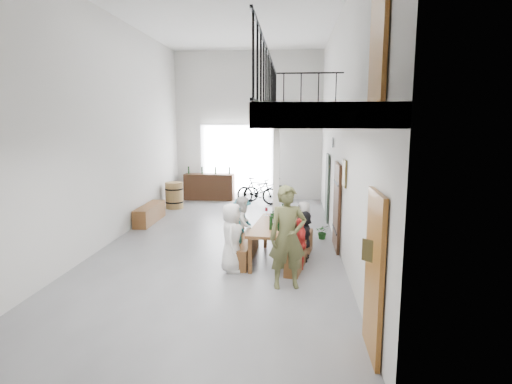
# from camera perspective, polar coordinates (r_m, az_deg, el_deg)

# --- Properties ---
(floor) EXTENTS (12.00, 12.00, 0.00)m
(floor) POSITION_cam_1_polar(r_m,az_deg,el_deg) (10.65, -4.32, -6.64)
(floor) COLOR slate
(floor) RESTS_ON ground
(room_walls) EXTENTS (12.00, 12.00, 12.00)m
(room_walls) POSITION_cam_1_polar(r_m,az_deg,el_deg) (10.25, -4.57, 12.82)
(room_walls) COLOR silver
(room_walls) RESTS_ON ground
(gateway_portal) EXTENTS (2.80, 0.08, 2.80)m
(gateway_portal) POSITION_cam_1_polar(r_m,az_deg,el_deg) (16.24, -2.43, 3.98)
(gateway_portal) COLOR white
(gateway_portal) RESTS_ON ground
(right_wall_decor) EXTENTS (0.07, 8.28, 5.07)m
(right_wall_decor) POSITION_cam_1_polar(r_m,az_deg,el_deg) (8.38, 11.94, 0.98)
(right_wall_decor) COLOR #95581C
(right_wall_decor) RESTS_ON ground
(balcony) EXTENTS (1.52, 5.62, 4.00)m
(balcony) POSITION_cam_1_polar(r_m,az_deg,el_deg) (6.98, 7.57, 9.50)
(balcony) COLOR white
(balcony) RESTS_ON ground
(tasting_table) EXTENTS (1.06, 2.14, 0.79)m
(tasting_table) POSITION_cam_1_polar(r_m,az_deg,el_deg) (9.09, 2.53, -4.83)
(tasting_table) COLOR brown
(tasting_table) RESTS_ON ground
(bench_inner) EXTENTS (0.40, 1.90, 0.43)m
(bench_inner) POSITION_cam_1_polar(r_m,az_deg,el_deg) (9.35, -1.29, -7.52)
(bench_inner) COLOR brown
(bench_inner) RESTS_ON ground
(bench_wall) EXTENTS (0.64, 2.10, 0.48)m
(bench_wall) POSITION_cam_1_polar(r_m,az_deg,el_deg) (9.15, 5.84, -7.81)
(bench_wall) COLOR brown
(bench_wall) RESTS_ON ground
(tableware) EXTENTS (0.65, 1.44, 0.35)m
(tableware) POSITION_cam_1_polar(r_m,az_deg,el_deg) (9.12, 3.25, -3.37)
(tableware) COLOR black
(tableware) RESTS_ON tasting_table
(side_bench) EXTENTS (0.40, 1.82, 0.51)m
(side_bench) POSITION_cam_1_polar(r_m,az_deg,el_deg) (12.96, -13.98, -2.82)
(side_bench) COLOR brown
(side_bench) RESTS_ON ground
(oak_barrel) EXTENTS (0.61, 0.61, 0.89)m
(oak_barrel) POSITION_cam_1_polar(r_m,az_deg,el_deg) (14.81, -10.85, -0.44)
(oak_barrel) COLOR olive
(oak_barrel) RESTS_ON ground
(serving_counter) EXTENTS (1.87, 0.55, 0.98)m
(serving_counter) POSITION_cam_1_polar(r_m,az_deg,el_deg) (16.24, -6.25, 0.69)
(serving_counter) COLOR #3A2211
(serving_counter) RESTS_ON ground
(counter_bottles) EXTENTS (1.62, 0.11, 0.28)m
(counter_bottles) POSITION_cam_1_polar(r_m,az_deg,el_deg) (16.15, -6.30, 2.90)
(counter_bottles) COLOR black
(counter_bottles) RESTS_ON serving_counter
(guest_left_a) EXTENTS (0.45, 0.68, 1.37)m
(guest_left_a) POSITION_cam_1_polar(r_m,az_deg,el_deg) (8.46, -3.25, -6.07)
(guest_left_a) COLOR white
(guest_left_a) RESTS_ON ground
(guest_left_b) EXTENTS (0.34, 0.47, 1.21)m
(guest_left_b) POSITION_cam_1_polar(r_m,az_deg,el_deg) (8.98, -2.52, -5.67)
(guest_left_b) COLOR #236F77
(guest_left_b) RESTS_ON ground
(guest_left_c) EXTENTS (0.57, 0.69, 1.29)m
(guest_left_c) POSITION_cam_1_polar(r_m,az_deg,el_deg) (9.63, -1.73, -4.37)
(guest_left_c) COLOR white
(guest_left_c) RESTS_ON ground
(guest_left_d) EXTENTS (0.70, 0.90, 1.22)m
(guest_left_d) POSITION_cam_1_polar(r_m,az_deg,el_deg) (10.00, -1.87, -4.08)
(guest_left_d) COLOR #236F77
(guest_left_d) RESTS_ON ground
(guest_right_a) EXTENTS (0.33, 0.64, 1.05)m
(guest_right_a) POSITION_cam_1_polar(r_m,az_deg,el_deg) (8.68, 5.91, -6.80)
(guest_right_a) COLOR red
(guest_right_a) RESTS_ON ground
(guest_right_b) EXTENTS (0.47, 1.04, 1.08)m
(guest_right_b) POSITION_cam_1_polar(r_m,az_deg,el_deg) (9.18, 6.41, -5.81)
(guest_right_b) COLOR black
(guest_right_b) RESTS_ON ground
(guest_right_c) EXTENTS (0.56, 0.66, 1.15)m
(guest_right_c) POSITION_cam_1_polar(r_m,az_deg,el_deg) (9.86, 6.36, -4.53)
(guest_right_c) COLOR white
(guest_right_c) RESTS_ON ground
(host_standing) EXTENTS (0.75, 0.57, 1.84)m
(host_standing) POSITION_cam_1_polar(r_m,az_deg,el_deg) (7.60, 4.23, -6.04)
(host_standing) COLOR brown
(host_standing) RESTS_ON ground
(potted_plant) EXTENTS (0.36, 0.32, 0.37)m
(potted_plant) POSITION_cam_1_polar(r_m,az_deg,el_deg) (10.95, 8.89, -5.27)
(potted_plant) COLOR #134412
(potted_plant) RESTS_ON ground
(bicycle_near) EXTENTS (1.80, 1.10, 0.89)m
(bicycle_near) POSITION_cam_1_polar(r_m,az_deg,el_deg) (15.85, 1.29, 0.37)
(bicycle_near) COLOR black
(bicycle_near) RESTS_ON ground
(bicycle_far) EXTENTS (1.65, 0.85, 0.95)m
(bicycle_far) POSITION_cam_1_polar(r_m,az_deg,el_deg) (15.26, 0.21, 0.13)
(bicycle_far) COLOR black
(bicycle_far) RESTS_ON ground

